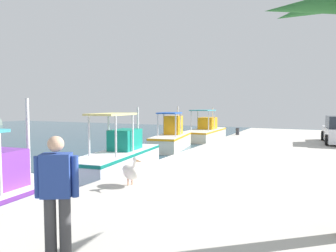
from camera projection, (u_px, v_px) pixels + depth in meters
name	position (u px, v px, depth m)	size (l,w,h in m)	color
quay_pier	(297.00, 175.00, 10.87)	(36.00, 10.00, 0.80)	#BCB7AD
fishing_boat_third	(119.00, 157.00, 13.16)	(6.05, 2.56, 2.88)	white
fishing_boat_fourth	(172.00, 138.00, 20.28)	(5.33, 2.65, 2.92)	silver
fishing_boat_fifth	(205.00, 132.00, 26.25)	(6.59, 2.42, 2.85)	silver
pelican	(131.00, 171.00, 7.92)	(0.63, 0.94, 0.82)	tan
fisherman_standing	(57.00, 191.00, 4.09)	(0.41, 0.53, 1.71)	#3F3F42
mooring_bollard_second	(237.00, 131.00, 21.97)	(0.26, 0.26, 0.52)	#333338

